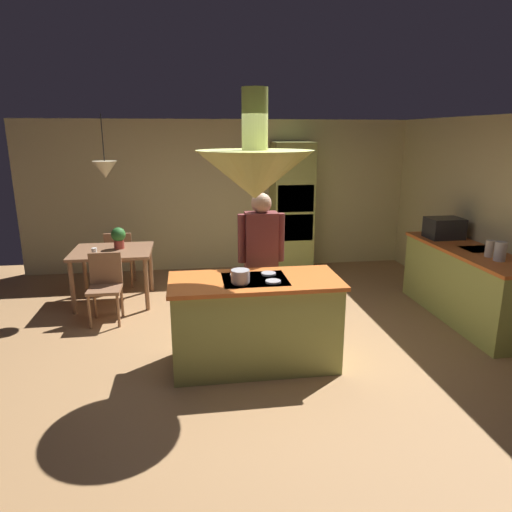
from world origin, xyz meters
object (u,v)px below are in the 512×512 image
object	(u,v)px
dining_table	(112,257)
potted_plant_on_table	(118,237)
kitchen_island	(255,322)
chair_facing_island	(105,283)
canister_sugar	(490,249)
cup_on_table	(94,251)
canister_flour	(500,251)
oven_tower	(292,208)
cooking_pot_on_cooktop	(240,276)
chair_by_back_wall	(120,255)
microwave_on_counter	(444,228)
person_at_island	(261,256)

from	to	relation	value
dining_table	potted_plant_on_table	distance (m)	0.29
kitchen_island	chair_facing_island	bearing A→B (deg)	140.08
canister_sugar	kitchen_island	bearing A→B (deg)	-171.14
cup_on_table	canister_flour	world-z (taller)	canister_flour
cup_on_table	canister_flour	bearing A→B (deg)	-18.79
potted_plant_on_table	canister_flour	distance (m)	4.84
potted_plant_on_table	canister_sugar	distance (m)	4.77
cup_on_table	canister_sugar	world-z (taller)	canister_sugar
oven_tower	cup_on_table	bearing A→B (deg)	-155.35
kitchen_island	chair_facing_island	size ratio (longest dim) A/B	1.96
chair_facing_island	cooking_pot_on_cooktop	world-z (taller)	cooking_pot_on_cooktop
chair_by_back_wall	microwave_on_counter	xyz separation A→B (m)	(4.54, -1.33, 0.56)
dining_table	chair_facing_island	xyz separation A→B (m)	(0.00, -0.68, -0.16)
oven_tower	chair_facing_island	xyz separation A→B (m)	(-2.80, -1.82, -0.59)
person_at_island	canister_flour	bearing A→B (deg)	-8.51
kitchen_island	microwave_on_counter	world-z (taller)	microwave_on_counter
chair_facing_island	potted_plant_on_table	bearing A→B (deg)	83.02
chair_by_back_wall	cup_on_table	size ratio (longest dim) A/B	9.67
chair_facing_island	potted_plant_on_table	world-z (taller)	potted_plant_on_table
kitchen_island	chair_facing_island	distance (m)	2.22
kitchen_island	microwave_on_counter	size ratio (longest dim) A/B	3.72
chair_facing_island	canister_sugar	size ratio (longest dim) A/B	4.47
person_at_island	microwave_on_counter	bearing A→B (deg)	16.32
kitchen_island	dining_table	world-z (taller)	kitchen_island
microwave_on_counter	kitchen_island	bearing A→B (deg)	-153.04
potted_plant_on_table	cooking_pot_on_cooktop	size ratio (longest dim) A/B	1.67
person_at_island	cup_on_table	distance (m)	2.39
microwave_on_counter	cooking_pot_on_cooktop	world-z (taller)	microwave_on_counter
potted_plant_on_table	cup_on_table	distance (m)	0.43
dining_table	chair_by_back_wall	bearing A→B (deg)	90.00
kitchen_island	microwave_on_counter	xyz separation A→B (m)	(2.84, 1.44, 0.60)
chair_facing_island	cooking_pot_on_cooktop	size ratio (longest dim) A/B	4.83
chair_facing_island	chair_by_back_wall	distance (m)	1.36
person_at_island	potted_plant_on_table	xyz separation A→B (m)	(-1.78, 1.51, -0.05)
chair_facing_island	canister_sugar	world-z (taller)	canister_sugar
oven_tower	chair_by_back_wall	distance (m)	2.90
person_at_island	chair_facing_island	xyz separation A→B (m)	(-1.87, 0.76, -0.47)
chair_by_back_wall	potted_plant_on_table	world-z (taller)	potted_plant_on_table
person_at_island	chair_by_back_wall	size ratio (longest dim) A/B	1.95
microwave_on_counter	chair_facing_island	bearing A→B (deg)	-179.72
chair_facing_island	cooking_pot_on_cooktop	distance (m)	2.24
chair_facing_island	cup_on_table	world-z (taller)	chair_facing_island
kitchen_island	oven_tower	size ratio (longest dim) A/B	0.78
dining_table	microwave_on_counter	distance (m)	4.60
canister_flour	chair_by_back_wall	bearing A→B (deg)	151.02
kitchen_island	potted_plant_on_table	xyz separation A→B (m)	(-1.61, 2.17, 0.46)
canister_flour	potted_plant_on_table	bearing A→B (deg)	156.78
person_at_island	chair_facing_island	distance (m)	2.07
kitchen_island	canister_flour	xyz separation A→B (m)	(2.84, 0.26, 0.57)
canister_sugar	canister_flour	bearing A→B (deg)	-90.00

